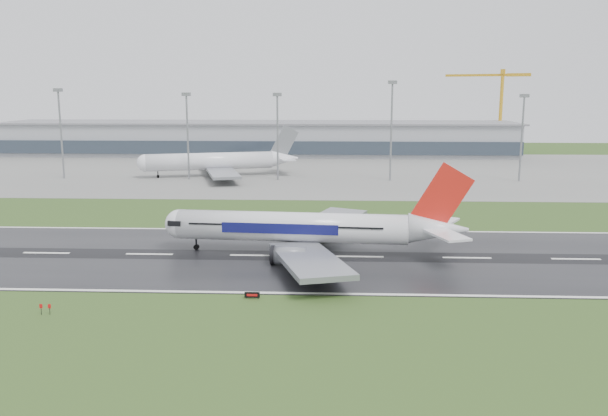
{
  "coord_description": "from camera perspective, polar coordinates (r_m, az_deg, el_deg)",
  "views": [
    {
      "loc": [
        34.48,
        -112.88,
        30.95
      ],
      "look_at": [
        29.02,
        12.0,
        7.0
      ],
      "focal_mm": 36.63,
      "sensor_mm": 36.0,
      "label": 1
    }
  ],
  "objects": [
    {
      "name": "floodmast_1",
      "position": [
        233.3,
        -21.43,
        6.2
      ],
      "size": [
        0.64,
        0.64,
        30.18
      ],
      "primitive_type": "cylinder",
      "color": "gray",
      "rests_on": "ground"
    },
    {
      "name": "parked_airliner",
      "position": [
        226.48,
        -8.04,
        5.12
      ],
      "size": [
        72.36,
        69.58,
        17.38
      ],
      "primitive_type": null,
      "rotation": [
        0.0,
        0.0,
        0.28
      ],
      "color": "silver",
      "rests_on": "apron"
    },
    {
      "name": "runway",
      "position": [
        122.01,
        -14.04,
        -4.16
      ],
      "size": [
        400.0,
        45.0,
        0.1
      ],
      "primitive_type": "cube",
      "color": "black",
      "rests_on": "ground"
    },
    {
      "name": "floodmast_3",
      "position": [
        214.32,
        -2.45,
        6.39
      ],
      "size": [
        0.64,
        0.64,
        28.68
      ],
      "primitive_type": "cylinder",
      "color": "gray",
      "rests_on": "ground"
    },
    {
      "name": "ground",
      "position": [
        122.02,
        -14.04,
        -4.18
      ],
      "size": [
        520.0,
        520.0,
        0.0
      ],
      "primitive_type": "plane",
      "color": "#294318",
      "rests_on": "ground"
    },
    {
      "name": "runway_sign",
      "position": [
        94.36,
        -4.79,
        -8.01
      ],
      "size": [
        2.31,
        0.39,
        1.04
      ],
      "primitive_type": null,
      "rotation": [
        0.0,
        0.0,
        -0.06
      ],
      "color": "black",
      "rests_on": "ground"
    },
    {
      "name": "terminal",
      "position": [
        300.79,
        -4.11,
        6.35
      ],
      "size": [
        240.0,
        36.0,
        15.0
      ],
      "primitive_type": "cube",
      "color": "gray",
      "rests_on": "ground"
    },
    {
      "name": "apron",
      "position": [
        242.35,
        -5.71,
        3.46
      ],
      "size": [
        400.0,
        130.0,
        0.08
      ],
      "primitive_type": "cube",
      "color": "slate",
      "rests_on": "ground"
    },
    {
      "name": "floodmast_4",
      "position": [
        214.36,
        8.02,
        6.84
      ],
      "size": [
        0.64,
        0.64,
        32.73
      ],
      "primitive_type": "cylinder",
      "color": "gray",
      "rests_on": "ground"
    },
    {
      "name": "floodmast_5",
      "position": [
        223.04,
        19.38,
        5.92
      ],
      "size": [
        0.64,
        0.64,
        28.32
      ],
      "primitive_type": "cylinder",
      "color": "gray",
      "rests_on": "ground"
    },
    {
      "name": "floodmast_2",
      "position": [
        219.21,
        -10.64,
        6.33
      ],
      "size": [
        0.64,
        0.64,
        28.76
      ],
      "primitive_type": "cylinder",
      "color": "gray",
      "rests_on": "ground"
    },
    {
      "name": "main_airliner",
      "position": [
        117.09,
        0.82,
        -0.14
      ],
      "size": [
        62.0,
        59.47,
        17.08
      ],
      "primitive_type": null,
      "rotation": [
        0.0,
        0.0,
        -0.08
      ],
      "color": "silver",
      "rests_on": "runway"
    },
    {
      "name": "tower_crane",
      "position": [
        324.01,
        17.64,
        8.49
      ],
      "size": [
        38.51,
        18.91,
        40.95
      ],
      "primitive_type": null,
      "rotation": [
        0.0,
        0.0,
        -0.42
      ],
      "color": "gold",
      "rests_on": "ground"
    }
  ]
}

